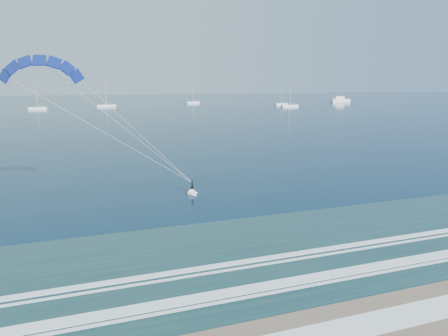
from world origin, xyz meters
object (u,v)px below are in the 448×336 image
at_px(kitesurfer_rig, 126,130).
at_px(sailboat_1, 37,108).
at_px(sailboat_3, 193,102).
at_px(sailboat_2, 106,106).
at_px(sailboat_5, 290,106).
at_px(motor_yacht, 340,100).
at_px(sailboat_4, 281,104).

relative_size(kitesurfer_rig, sailboat_1, 1.89).
relative_size(sailboat_1, sailboat_3, 1.02).
bearing_deg(sailboat_1, sailboat_3, 19.08).
xyz_separation_m(kitesurfer_rig, sailboat_3, (62.82, 212.51, -7.98)).
xyz_separation_m(kitesurfer_rig, sailboat_2, (7.23, 193.06, -7.97)).
height_order(sailboat_1, sailboat_2, sailboat_2).
relative_size(sailboat_1, sailboat_5, 0.86).
bearing_deg(kitesurfer_rig, sailboat_2, 87.85).
relative_size(motor_yacht, sailboat_2, 1.07).
bearing_deg(kitesurfer_rig, sailboat_4, 58.27).
height_order(sailboat_1, sailboat_5, sailboat_5).
bearing_deg(kitesurfer_rig, motor_yacht, 50.05).
bearing_deg(sailboat_1, sailboat_2, 18.75).
height_order(kitesurfer_rig, motor_yacht, kitesurfer_rig).
bearing_deg(sailboat_3, motor_yacht, -8.70).
xyz_separation_m(motor_yacht, sailboat_2, (-157.70, -3.84, -0.86)).
height_order(motor_yacht, sailboat_3, sailboat_3).
bearing_deg(sailboat_4, sailboat_1, 177.05).
bearing_deg(sailboat_5, sailboat_3, 127.70).
distance_m(sailboat_2, sailboat_3, 58.89).
bearing_deg(sailboat_4, kitesurfer_rig, -121.73).
bearing_deg(kitesurfer_rig, sailboat_3, 73.53).
bearing_deg(motor_yacht, sailboat_4, -158.49).
bearing_deg(motor_yacht, sailboat_3, 171.30).
height_order(kitesurfer_rig, sailboat_2, kitesurfer_rig).
relative_size(sailboat_1, sailboat_4, 1.08).
height_order(motor_yacht, sailboat_4, sailboat_4).
bearing_deg(sailboat_3, sailboat_5, -52.30).
distance_m(sailboat_3, sailboat_4, 58.99).
bearing_deg(sailboat_4, sailboat_2, 169.49).
distance_m(sailboat_2, sailboat_4, 102.33).
distance_m(motor_yacht, sailboat_3, 103.30).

